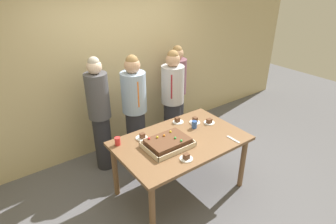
{
  "coord_description": "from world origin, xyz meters",
  "views": [
    {
      "loc": [
        -1.88,
        -2.29,
        2.67
      ],
      "look_at": [
        -0.09,
        0.15,
        1.15
      ],
      "focal_mm": 30.02,
      "sensor_mm": 36.0,
      "label": 1
    }
  ],
  "objects": [
    {
      "name": "person_serving_front",
      "position": [
        0.54,
        0.87,
        0.86
      ],
      "size": [
        0.35,
        0.35,
        1.66
      ],
      "rotation": [
        0.0,
        0.0,
        -2.27
      ],
      "color": "#28282D",
      "rests_on": "ground_plane"
    },
    {
      "name": "party_table",
      "position": [
        0.0,
        0.0,
        0.7
      ],
      "size": [
        1.61,
        1.02,
        0.8
      ],
      "color": "brown",
      "rests_on": "ground_plane"
    },
    {
      "name": "plated_slice_far_left",
      "position": [
        -0.2,
        -0.35,
        0.82
      ],
      "size": [
        0.15,
        0.15,
        0.07
      ],
      "color": "white",
      "rests_on": "party_table"
    },
    {
      "name": "plated_slice_near_left",
      "position": [
        0.43,
        0.23,
        0.82
      ],
      "size": [
        0.15,
        0.15,
        0.08
      ],
      "color": "white",
      "rests_on": "party_table"
    },
    {
      "name": "person_far_right_suit",
      "position": [
        0.88,
        1.21,
        0.84
      ],
      "size": [
        0.32,
        0.32,
        1.62
      ],
      "rotation": [
        0.0,
        0.0,
        -2.3
      ],
      "color": "#28282D",
      "rests_on": "ground_plane"
    },
    {
      "name": "plated_slice_near_right",
      "position": [
        -0.37,
        0.31,
        0.82
      ],
      "size": [
        0.15,
        0.15,
        0.07
      ],
      "color": "white",
      "rests_on": "party_table"
    },
    {
      "name": "sheet_cake",
      "position": [
        -0.22,
        -0.02,
        0.85
      ],
      "size": [
        0.56,
        0.41,
        0.12
      ],
      "color": "beige",
      "rests_on": "party_table"
    },
    {
      "name": "drink_cup_middle",
      "position": [
        -0.68,
        0.36,
        0.85
      ],
      "size": [
        0.07,
        0.07,
        0.1
      ],
      "primitive_type": "cylinder",
      "color": "red",
      "rests_on": "party_table"
    },
    {
      "name": "plated_slice_far_right",
      "position": [
        0.25,
        0.37,
        0.82
      ],
      "size": [
        0.15,
        0.15,
        0.08
      ],
      "color": "white",
      "rests_on": "party_table"
    },
    {
      "name": "plated_slice_center_front",
      "position": [
        0.58,
        0.1,
        0.82
      ],
      "size": [
        0.15,
        0.15,
        0.07
      ],
      "color": "white",
      "rests_on": "party_table"
    },
    {
      "name": "person_green_shirt_behind",
      "position": [
        -0.12,
        0.91,
        0.88
      ],
      "size": [
        0.35,
        0.35,
        1.69
      ],
      "rotation": [
        0.0,
        0.0,
        -1.67
      ],
      "color": "#28282D",
      "rests_on": "ground_plane"
    },
    {
      "name": "interior_back_panel",
      "position": [
        0.0,
        1.6,
        1.5
      ],
      "size": [
        8.0,
        0.12,
        3.0
      ],
      "primitive_type": "cube",
      "color": "#CCB784",
      "rests_on": "ground_plane"
    },
    {
      "name": "drink_cup_nearest",
      "position": [
        0.33,
        0.12,
        0.85
      ],
      "size": [
        0.07,
        0.07,
        0.1
      ],
      "primitive_type": "cylinder",
      "color": "#2D5199",
      "rests_on": "party_table"
    },
    {
      "name": "person_striped_tie_right",
      "position": [
        -0.59,
        1.07,
        0.9
      ],
      "size": [
        0.31,
        0.31,
        1.71
      ],
      "rotation": [
        0.0,
        0.0,
        -1.25
      ],
      "color": "#28282D",
      "rests_on": "ground_plane"
    },
    {
      "name": "cake_server_utensil",
      "position": [
        0.52,
        -0.39,
        0.8
      ],
      "size": [
        0.03,
        0.2,
        0.01
      ],
      "primitive_type": "cube",
      "color": "silver",
      "rests_on": "party_table"
    },
    {
      "name": "ground_plane",
      "position": [
        0.0,
        0.0,
        0.0
      ],
      "size": [
        12.0,
        12.0,
        0.0
      ],
      "primitive_type": "plane",
      "color": "#5B5B60"
    }
  ]
}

